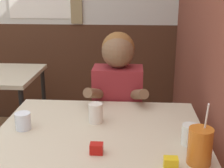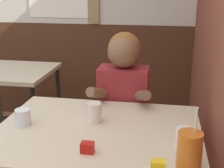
{
  "view_description": "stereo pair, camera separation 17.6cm",
  "coord_description": "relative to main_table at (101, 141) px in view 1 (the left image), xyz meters",
  "views": [
    {
      "loc": [
        0.73,
        -1.07,
        1.51
      ],
      "look_at": [
        0.62,
        0.6,
        0.97
      ],
      "focal_mm": 50.0,
      "sensor_mm": 36.0,
      "label": 1
    },
    {
      "loc": [
        0.9,
        -1.05,
        1.51
      ],
      "look_at": [
        0.62,
        0.6,
        0.97
      ],
      "focal_mm": 50.0,
      "sensor_mm": 36.0,
      "label": 2
    }
  ],
  "objects": [
    {
      "name": "main_table",
      "position": [
        0.0,
        0.0,
        0.0
      ],
      "size": [
        1.1,
        0.85,
        0.77
      ],
      "color": "beige",
      "rests_on": "ground_plane"
    },
    {
      "name": "back_wall",
      "position": [
        -0.58,
        1.85,
        0.65
      ],
      "size": [
        5.38,
        0.09,
        2.7
      ],
      "color": "silver",
      "rests_on": "ground_plane"
    },
    {
      "name": "cocktail_pitcher",
      "position": [
        0.46,
        -0.3,
        0.15
      ],
      "size": [
        0.1,
        0.1,
        0.28
      ],
      "color": "#C6661E",
      "rests_on": "main_table"
    },
    {
      "name": "person_seated",
      "position": [
        0.06,
        0.55,
        -0.05
      ],
      "size": [
        0.42,
        0.42,
        1.21
      ],
      "color": "maroon",
      "rests_on": "ground_plane"
    },
    {
      "name": "condiment_ketchup",
      "position": [
        0.01,
        -0.24,
        0.09
      ],
      "size": [
        0.06,
        0.04,
        0.05
      ],
      "color": "#B7140F",
      "rests_on": "main_table"
    },
    {
      "name": "brick_wall_right",
      "position": [
        0.65,
        0.69,
        0.65
      ],
      "size": [
        0.08,
        4.25,
        2.7
      ],
      "color": "brown",
      "rests_on": "ground_plane"
    },
    {
      "name": "glass_far_side",
      "position": [
        -0.04,
        0.09,
        0.12
      ],
      "size": [
        0.08,
        0.08,
        0.11
      ],
      "color": "silver",
      "rests_on": "main_table"
    },
    {
      "name": "condiment_mustard",
      "position": [
        0.33,
        -0.34,
        0.09
      ],
      "size": [
        0.06,
        0.04,
        0.05
      ],
      "color": "yellow",
      "rests_on": "main_table"
    },
    {
      "name": "glass_near_pitcher",
      "position": [
        -0.41,
        -0.02,
        0.11
      ],
      "size": [
        0.08,
        0.08,
        0.09
      ],
      "color": "silver",
      "rests_on": "main_table"
    },
    {
      "name": "glass_center",
      "position": [
        0.45,
        -0.13,
        0.12
      ],
      "size": [
        0.08,
        0.08,
        0.1
      ],
      "color": "silver",
      "rests_on": "main_table"
    }
  ]
}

